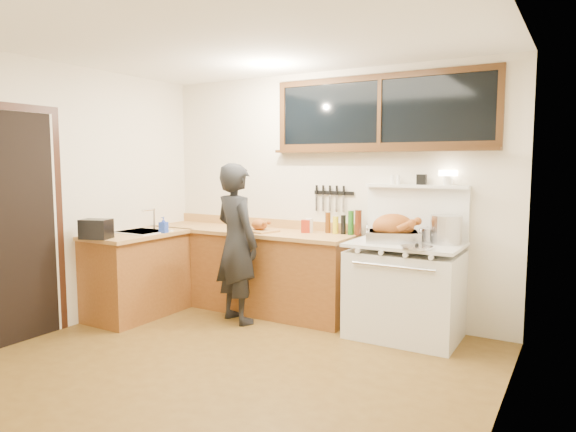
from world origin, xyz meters
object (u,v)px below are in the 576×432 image
Objects in this scene: man at (237,243)px; cutting_board at (260,227)px; vintage_stove at (405,288)px; roast_turkey at (394,230)px.

man is 0.38m from cutting_board.
cutting_board is (-1.60, -0.06, 0.49)m from vintage_stove.
vintage_stove reaches higher than cutting_board.
vintage_stove is at bearing 2.00° from cutting_board.
man is (-1.65, -0.41, 0.35)m from vintage_stove.
roast_turkey is at bearing 15.18° from man.
cutting_board is at bearing -178.00° from vintage_stove.
cutting_board is 0.71× the size of roast_turkey.
man is at bearing -98.05° from cutting_board.
roast_turkey is at bearing 2.32° from cutting_board.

